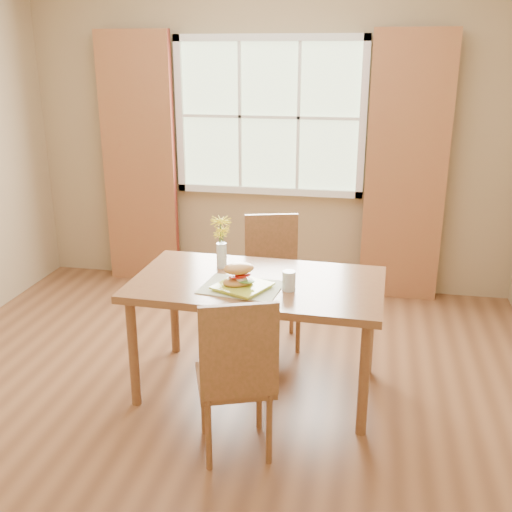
{
  "coord_description": "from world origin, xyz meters",
  "views": [
    {
      "loc": [
        0.87,
        -3.2,
        2.03
      ],
      "look_at": [
        0.25,
        0.03,
        0.9
      ],
      "focal_mm": 42.0,
      "sensor_mm": 36.0,
      "label": 1
    }
  ],
  "objects_px": {
    "croissant_sandwich": "(239,275)",
    "chair_far": "(273,274)",
    "chair_near": "(237,372)",
    "water_glass": "(289,281)",
    "flower_vase": "(221,238)",
    "dining_table": "(257,292)"
  },
  "relations": [
    {
      "from": "chair_far",
      "to": "croissant_sandwich",
      "type": "relative_size",
      "value": 4.15
    },
    {
      "from": "dining_table",
      "to": "chair_far",
      "type": "height_order",
      "value": "chair_far"
    },
    {
      "from": "chair_near",
      "to": "chair_far",
      "type": "height_order",
      "value": "chair_far"
    },
    {
      "from": "dining_table",
      "to": "chair_near",
      "type": "bearing_deg",
      "value": -85.92
    },
    {
      "from": "chair_far",
      "to": "water_glass",
      "type": "distance_m",
      "value": 0.89
    },
    {
      "from": "chair_near",
      "to": "chair_far",
      "type": "distance_m",
      "value": 1.39
    },
    {
      "from": "dining_table",
      "to": "chair_far",
      "type": "bearing_deg",
      "value": 93.61
    },
    {
      "from": "water_glass",
      "to": "flower_vase",
      "type": "distance_m",
      "value": 0.57
    },
    {
      "from": "dining_table",
      "to": "water_glass",
      "type": "relative_size",
      "value": 13.16
    },
    {
      "from": "croissant_sandwich",
      "to": "flower_vase",
      "type": "bearing_deg",
      "value": 88.52
    },
    {
      "from": "croissant_sandwich",
      "to": "chair_far",
      "type": "bearing_deg",
      "value": 55.49
    },
    {
      "from": "chair_far",
      "to": "flower_vase",
      "type": "height_order",
      "value": "flower_vase"
    },
    {
      "from": "dining_table",
      "to": "chair_far",
      "type": "relative_size",
      "value": 1.64
    },
    {
      "from": "chair_far",
      "to": "flower_vase",
      "type": "distance_m",
      "value": 0.71
    },
    {
      "from": "chair_far",
      "to": "flower_vase",
      "type": "bearing_deg",
      "value": -131.14
    },
    {
      "from": "chair_far",
      "to": "chair_near",
      "type": "bearing_deg",
      "value": -103.9
    },
    {
      "from": "dining_table",
      "to": "flower_vase",
      "type": "xyz_separation_m",
      "value": [
        -0.26,
        0.18,
        0.27
      ]
    },
    {
      "from": "chair_far",
      "to": "croissant_sandwich",
      "type": "bearing_deg",
      "value": -109.89
    },
    {
      "from": "chair_near",
      "to": "water_glass",
      "type": "relative_size",
      "value": 7.98
    },
    {
      "from": "chair_near",
      "to": "dining_table",
      "type": "bearing_deg",
      "value": 71.98
    },
    {
      "from": "water_glass",
      "to": "flower_vase",
      "type": "relative_size",
      "value": 0.35
    },
    {
      "from": "dining_table",
      "to": "chair_near",
      "type": "height_order",
      "value": "chair_near"
    }
  ]
}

